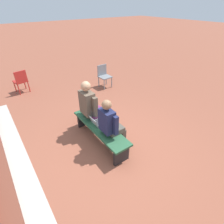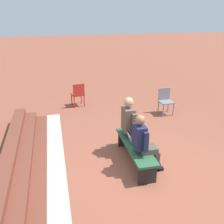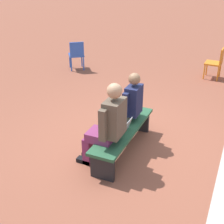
{
  "view_description": "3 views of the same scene",
  "coord_description": "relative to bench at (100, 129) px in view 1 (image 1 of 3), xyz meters",
  "views": [
    {
      "loc": [
        -2.4,
        1.65,
        2.89
      ],
      "look_at": [
        0.15,
        -0.21,
        0.87
      ],
      "focal_mm": 28.0,
      "sensor_mm": 36.0,
      "label": 1
    },
    {
      "loc": [
        -4.53,
        1.65,
        3.28
      ],
      "look_at": [
        0.9,
        0.4,
        1.05
      ],
      "focal_mm": 42.0,
      "sensor_mm": 36.0,
      "label": 2
    },
    {
      "loc": [
        4.5,
        1.65,
        2.96
      ],
      "look_at": [
        0.92,
        0.04,
        1.02
      ],
      "focal_mm": 50.0,
      "sensor_mm": 36.0,
      "label": 3
    }
  ],
  "objects": [
    {
      "name": "ground_plane",
      "position": [
        -0.35,
        0.01,
        -0.35
      ],
      "size": [
        60.0,
        60.0,
        0.0
      ],
      "primitive_type": "plane",
      "color": "brown"
    },
    {
      "name": "plastic_chair_by_pillar",
      "position": [
        2.62,
        -1.86,
        0.13
      ],
      "size": [
        0.44,
        0.44,
        0.84
      ],
      "color": "gray",
      "rests_on": "ground"
    },
    {
      "name": "bench",
      "position": [
        0.0,
        0.0,
        0.0
      ],
      "size": [
        1.8,
        0.44,
        0.45
      ],
      "color": "#285638",
      "rests_on": "ground"
    },
    {
      "name": "laptop",
      "position": [
        0.1,
        0.01,
        0.15
      ],
      "size": [
        0.32,
        0.29,
        0.21
      ],
      "color": "#9EA0A5",
      "rests_on": "bench"
    },
    {
      "name": "plastic_chair_foreground",
      "position": [
        3.92,
        0.85,
        0.13
      ],
      "size": [
        0.49,
        0.49,
        0.84
      ],
      "color": "red",
      "rests_on": "ground"
    },
    {
      "name": "concrete_strip",
      "position": [
        0.0,
        1.76,
        -0.35
      ],
      "size": [
        6.59,
        0.4,
        0.01
      ],
      "primitive_type": "cube",
      "color": "#B7B2A8",
      "rests_on": "ground"
    },
    {
      "name": "person_student",
      "position": [
        -0.35,
        -0.06,
        0.34
      ],
      "size": [
        0.51,
        0.65,
        1.3
      ],
      "color": "#4C473D",
      "rests_on": "ground"
    },
    {
      "name": "person_adult",
      "position": [
        0.46,
        -0.07,
        0.39
      ],
      "size": [
        0.58,
        0.73,
        1.4
      ],
      "color": "#7F2D5B",
      "rests_on": "ground"
    }
  ]
}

